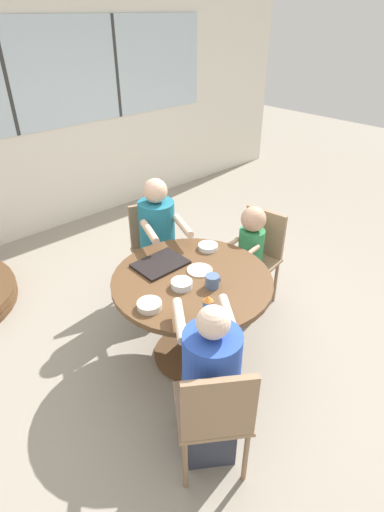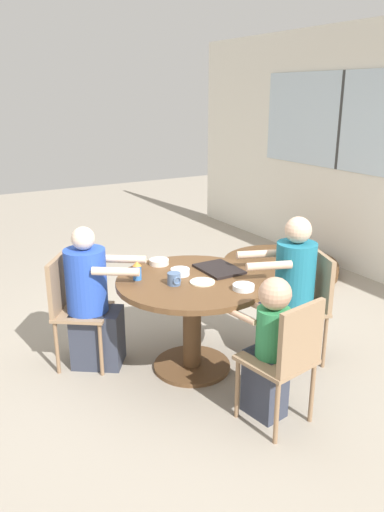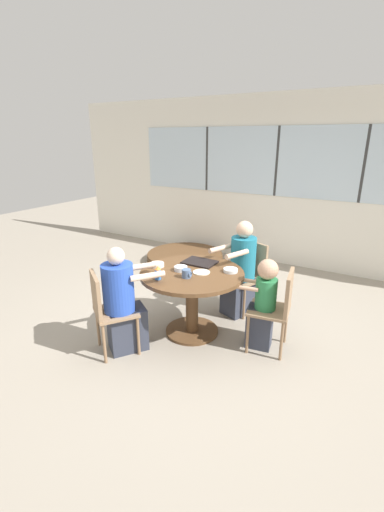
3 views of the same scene
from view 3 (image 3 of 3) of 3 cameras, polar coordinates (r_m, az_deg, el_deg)
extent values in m
plane|color=gray|center=(4.03, 0.00, -12.48)|extent=(16.00, 16.00, 0.00)
cube|color=white|center=(6.05, 13.84, 11.83)|extent=(8.40, 0.06, 2.80)
cube|color=silver|center=(5.98, 13.98, 15.01)|extent=(5.20, 0.02, 1.11)
cube|color=#333333|center=(6.48, 2.50, 15.80)|extent=(0.04, 0.01, 1.11)
cube|color=#333333|center=(5.98, 13.96, 15.01)|extent=(0.04, 0.01, 1.11)
cube|color=#333333|center=(5.73, 26.78, 13.43)|extent=(0.04, 0.01, 1.11)
cylinder|color=brown|center=(3.70, 0.00, -2.92)|extent=(1.13, 1.13, 0.04)
cylinder|color=brown|center=(3.86, 0.00, -8.04)|extent=(0.14, 0.14, 0.70)
cylinder|color=brown|center=(4.02, 0.00, -12.29)|extent=(0.60, 0.60, 0.03)
cube|color=#937556|center=(3.59, -12.53, -9.07)|extent=(0.56, 0.56, 0.03)
cube|color=#937556|center=(3.46, -15.71, -6.29)|extent=(0.33, 0.25, 0.42)
cylinder|color=#8C6B4C|center=(3.87, -10.36, -10.53)|extent=(0.03, 0.03, 0.43)
cylinder|color=#8C6B4C|center=(3.59, -8.95, -13.03)|extent=(0.03, 0.03, 0.43)
cylinder|color=#8C6B4C|center=(3.82, -15.38, -11.37)|extent=(0.03, 0.03, 0.43)
cylinder|color=#8C6B4C|center=(3.53, -14.41, -14.00)|extent=(0.03, 0.03, 0.43)
cube|color=#937556|center=(4.35, 8.71, -3.65)|extent=(0.52, 0.52, 0.03)
cube|color=#937556|center=(4.40, 10.45, -0.39)|extent=(0.37, 0.17, 0.42)
cylinder|color=#8C6B4C|center=(4.23, 8.68, -7.77)|extent=(0.03, 0.03, 0.43)
cylinder|color=#8C6B4C|center=(4.44, 5.44, -6.27)|extent=(0.03, 0.03, 0.43)
cylinder|color=#8C6B4C|center=(4.46, 11.67, -6.45)|extent=(0.03, 0.03, 0.43)
cylinder|color=#8C6B4C|center=(4.66, 8.46, -5.10)|extent=(0.03, 0.03, 0.43)
cube|color=#937556|center=(3.63, 12.67, -8.75)|extent=(0.46, 0.46, 0.03)
cube|color=#937556|center=(3.51, 15.84, -5.93)|extent=(0.10, 0.38, 0.42)
cylinder|color=#8C6B4C|center=(3.62, 9.24, -12.76)|extent=(0.03, 0.03, 0.43)
cylinder|color=#8C6B4C|center=(3.91, 10.35, -10.26)|extent=(0.03, 0.03, 0.43)
cylinder|color=#8C6B4C|center=(3.58, 14.70, -13.57)|extent=(0.03, 0.03, 0.43)
cylinder|color=#8C6B4C|center=(3.87, 15.37, -10.96)|extent=(0.03, 0.03, 0.43)
cube|color=#333847|center=(3.71, -10.72, -11.75)|extent=(0.45, 0.47, 0.46)
cylinder|color=#284CB7|center=(3.48, -12.19, -5.20)|extent=(0.31, 0.31, 0.49)
sphere|color=beige|center=(3.36, -12.59, -0.01)|extent=(0.17, 0.17, 0.17)
cylinder|color=beige|center=(3.62, -8.73, -1.78)|extent=(0.25, 0.32, 0.06)
cylinder|color=beige|center=(3.36, -7.39, -3.34)|extent=(0.25, 0.32, 0.06)
cube|color=#333847|center=(4.37, 7.66, -6.60)|extent=(0.39, 0.44, 0.46)
cylinder|color=#1E7089|center=(4.22, 8.53, -0.36)|extent=(0.31, 0.31, 0.52)
sphere|color=#DBB293|center=(4.12, 8.77, 4.41)|extent=(0.20, 0.20, 0.20)
cylinder|color=#DBB293|center=(3.91, 7.50, 0.30)|extent=(0.17, 0.34, 0.06)
cylinder|color=#DBB293|center=(4.09, 4.72, 1.27)|extent=(0.17, 0.34, 0.06)
cube|color=#333847|center=(3.74, 11.15, -11.50)|extent=(0.29, 0.23, 0.46)
cylinder|color=#2D844C|center=(3.56, 12.24, -6.18)|extent=(0.22, 0.22, 0.32)
sphere|color=tan|center=(3.45, 12.54, -2.19)|extent=(0.21, 0.21, 0.21)
cylinder|color=tan|center=(3.47, 9.06, -5.31)|extent=(0.24, 0.08, 0.04)
cylinder|color=tan|center=(3.64, 9.74, -4.13)|extent=(0.24, 0.08, 0.04)
cube|color=black|center=(3.95, 1.30, -1.05)|extent=(0.37, 0.27, 0.02)
cylinder|color=slate|center=(3.53, -0.95, -2.93)|extent=(0.10, 0.10, 0.09)
torus|color=slate|center=(3.51, -0.28, -3.08)|extent=(0.01, 0.06, 0.06)
cylinder|color=blue|center=(3.50, -5.70, -3.06)|extent=(0.06, 0.06, 0.11)
cone|color=orange|center=(3.48, -5.74, -1.97)|extent=(0.07, 0.07, 0.03)
cylinder|color=silver|center=(3.72, -1.88, -2.09)|extent=(0.15, 0.15, 0.05)
cylinder|color=silver|center=(3.71, 6.44, -2.38)|extent=(0.15, 0.15, 0.04)
cylinder|color=silver|center=(3.86, -5.83, -1.45)|extent=(0.16, 0.16, 0.04)
cylinder|color=beige|center=(3.67, 1.58, -2.72)|extent=(0.18, 0.18, 0.01)
cylinder|color=brown|center=(6.18, -1.19, -0.71)|extent=(1.34, 1.34, 0.03)
cylinder|color=brown|center=(6.17, -1.19, -0.44)|extent=(1.36, 1.36, 0.03)
cylinder|color=brown|center=(6.16, -1.20, -0.18)|extent=(1.34, 1.34, 0.03)
cylinder|color=brown|center=(6.15, -1.20, 0.08)|extent=(1.36, 1.36, 0.03)
cylinder|color=brown|center=(6.14, -1.20, 0.35)|extent=(1.34, 1.34, 0.03)
camera|label=1|loc=(3.53, -40.71, 18.56)|focal=28.00mm
camera|label=2|loc=(1.74, 76.30, 2.99)|focal=35.00mm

